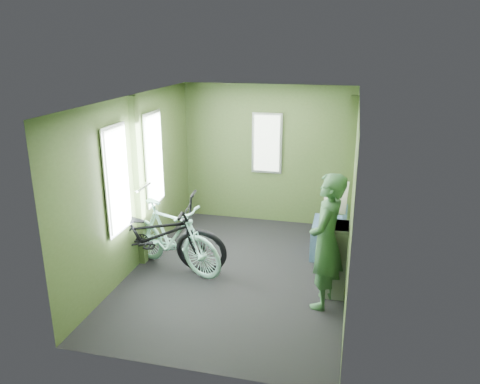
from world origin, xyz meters
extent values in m
plane|color=black|center=(0.00, 0.00, 0.00)|extent=(4.00, 4.00, 0.00)
cube|color=silver|center=(0.00, 0.00, 2.30)|extent=(2.80, 4.00, 0.02)
cube|color=#394D24|center=(0.00, 2.00, 1.15)|extent=(2.80, 0.02, 2.30)
cube|color=#394D24|center=(0.00, -2.00, 1.15)|extent=(2.80, 0.02, 2.30)
cube|color=#394D24|center=(-1.40, 0.00, 1.15)|extent=(0.02, 4.00, 2.30)
cube|color=#394D24|center=(1.40, 0.00, 1.15)|extent=(0.02, 4.00, 2.30)
cube|color=#394D24|center=(-1.36, 0.00, 1.15)|extent=(0.08, 0.12, 2.30)
cube|color=silver|center=(-1.35, -0.55, 1.35)|extent=(0.02, 0.56, 1.34)
cube|color=silver|center=(-1.35, 0.55, 1.35)|extent=(0.02, 0.56, 1.34)
cube|color=white|center=(-1.34, -0.55, 1.88)|extent=(0.00, 0.12, 0.12)
cube|color=white|center=(-1.34, 0.55, 1.88)|extent=(0.00, 0.12, 0.12)
cylinder|color=silver|center=(-1.29, 0.00, 1.10)|extent=(0.03, 0.40, 0.03)
cube|color=#394D24|center=(1.35, 0.60, 1.15)|extent=(0.10, 0.10, 2.30)
cube|color=white|center=(1.38, 0.90, 1.85)|extent=(0.02, 0.40, 0.50)
cube|color=silver|center=(0.00, 1.96, 1.35)|extent=(0.50, 0.02, 1.00)
imported|color=black|center=(-1.12, -0.21, 0.00)|extent=(2.05, 0.98, 1.18)
imported|color=#94DACA|center=(-0.88, -0.12, 0.00)|extent=(1.71, 1.12, 1.02)
imported|color=#2F5635|center=(1.15, -0.52, 0.80)|extent=(0.50, 0.65, 1.59)
cube|color=silver|center=(1.22, -0.23, 1.24)|extent=(0.28, 0.17, 0.37)
cube|color=slate|center=(1.26, -0.22, 0.45)|extent=(0.26, 0.37, 0.89)
cube|color=navy|center=(1.12, 0.96, 0.21)|extent=(0.48, 0.85, 0.42)
cube|color=navy|center=(1.33, 0.96, 0.66)|extent=(0.06, 0.85, 0.47)
camera|label=1|loc=(1.35, -5.44, 2.95)|focal=35.00mm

